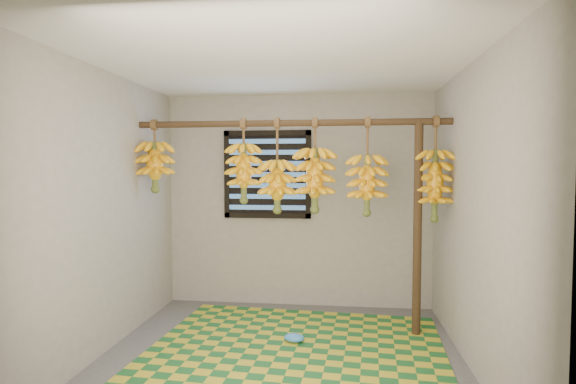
# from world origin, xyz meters

# --- Properties ---
(floor) EXTENTS (3.00, 3.00, 0.01)m
(floor) POSITION_xyz_m (0.00, 0.00, -0.01)
(floor) COLOR #4F4F4F
(floor) RESTS_ON ground
(ceiling) EXTENTS (3.00, 3.00, 0.01)m
(ceiling) POSITION_xyz_m (0.00, 0.00, 2.40)
(ceiling) COLOR silver
(ceiling) RESTS_ON wall_back
(wall_back) EXTENTS (3.00, 0.01, 2.40)m
(wall_back) POSITION_xyz_m (0.00, 1.50, 1.20)
(wall_back) COLOR gray
(wall_back) RESTS_ON floor
(wall_left) EXTENTS (0.01, 3.00, 2.40)m
(wall_left) POSITION_xyz_m (-1.50, 0.00, 1.20)
(wall_left) COLOR gray
(wall_left) RESTS_ON floor
(wall_right) EXTENTS (0.01, 3.00, 2.40)m
(wall_right) POSITION_xyz_m (1.50, 0.00, 1.20)
(wall_right) COLOR gray
(wall_right) RESTS_ON floor
(window) EXTENTS (1.00, 0.04, 1.00)m
(window) POSITION_xyz_m (-0.35, 1.48, 1.50)
(window) COLOR black
(window) RESTS_ON wall_back
(hanging_pole) EXTENTS (3.00, 0.06, 0.06)m
(hanging_pole) POSITION_xyz_m (0.00, 0.70, 2.00)
(hanging_pole) COLOR #433019
(hanging_pole) RESTS_ON wall_left
(support_post) EXTENTS (0.08, 0.08, 2.00)m
(support_post) POSITION_xyz_m (1.20, 0.70, 1.00)
(support_post) COLOR #433019
(support_post) RESTS_ON floor
(woven_mat) EXTENTS (2.65, 2.18, 0.01)m
(woven_mat) POSITION_xyz_m (0.11, 0.25, 0.01)
(woven_mat) COLOR #1A5A26
(woven_mat) RESTS_ON floor
(plastic_bag) EXTENTS (0.21, 0.17, 0.08)m
(plastic_bag) POSITION_xyz_m (0.08, 0.36, 0.05)
(plastic_bag) COLOR #3783CD
(plastic_bag) RESTS_ON woven_mat
(banana_bunch_a) EXTENTS (0.34, 0.34, 0.71)m
(banana_bunch_a) POSITION_xyz_m (-1.35, 0.70, 1.59)
(banana_bunch_a) COLOR brown
(banana_bunch_a) RESTS_ON hanging_pole
(banana_bunch_b) EXTENTS (0.33, 0.33, 0.81)m
(banana_bunch_b) POSITION_xyz_m (-0.45, 0.70, 1.53)
(banana_bunch_b) COLOR brown
(banana_bunch_b) RESTS_ON hanging_pole
(banana_bunch_c) EXTENTS (0.33, 0.33, 0.90)m
(banana_bunch_c) POSITION_xyz_m (-0.12, 0.70, 1.40)
(banana_bunch_c) COLOR brown
(banana_bunch_c) RESTS_ON hanging_pole
(banana_bunch_d) EXTENTS (0.36, 0.36, 0.89)m
(banana_bunch_d) POSITION_xyz_m (0.24, 0.70, 1.46)
(banana_bunch_d) COLOR brown
(banana_bunch_d) RESTS_ON hanging_pole
(banana_bunch_e) EXTENTS (0.36, 0.36, 0.92)m
(banana_bunch_e) POSITION_xyz_m (0.73, 0.70, 1.42)
(banana_bunch_e) COLOR brown
(banana_bunch_e) RESTS_ON hanging_pole
(banana_bunch_f) EXTENTS (0.32, 0.32, 0.97)m
(banana_bunch_f) POSITION_xyz_m (1.35, 0.70, 1.41)
(banana_bunch_f) COLOR brown
(banana_bunch_f) RESTS_ON hanging_pole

